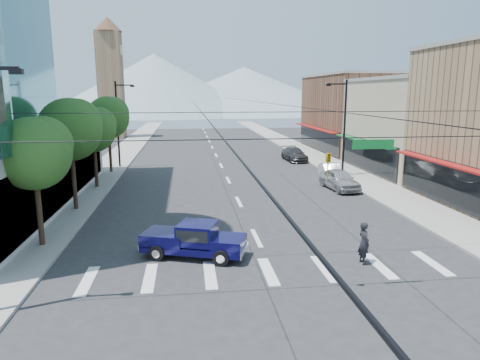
{
  "coord_description": "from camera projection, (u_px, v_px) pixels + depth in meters",
  "views": [
    {
      "loc": [
        -3.66,
        -16.05,
        7.82
      ],
      "look_at": [
        -0.74,
        7.37,
        3.0
      ],
      "focal_mm": 32.0,
      "sensor_mm": 36.0,
      "label": 1
    }
  ],
  "objects": [
    {
      "name": "parked_car_far",
      "position": [
        294.0,
        154.0,
        49.99
      ],
      "size": [
        2.37,
        5.35,
        1.53
      ],
      "primitive_type": "imported",
      "rotation": [
        0.0,
        0.0,
        0.04
      ],
      "color": "#303033",
      "rests_on": "ground"
    },
    {
      "name": "parked_car_mid",
      "position": [
        330.0,
        172.0,
        39.34
      ],
      "size": [
        1.87,
        4.42,
        1.42
      ],
      "primitive_type": "imported",
      "rotation": [
        0.0,
        0.0,
        -0.09
      ],
      "color": "white",
      "rests_on": "ground"
    },
    {
      "name": "tree_far",
      "position": [
        110.0,
        116.0,
        41.5
      ],
      "size": [
        4.09,
        4.09,
        7.52
      ],
      "color": "black",
      "rests_on": "ground"
    },
    {
      "name": "pedestrian",
      "position": [
        364.0,
        243.0,
        19.78
      ],
      "size": [
        0.55,
        0.78,
        2.01
      ],
      "primitive_type": "imported",
      "rotation": [
        0.0,
        0.0,
        1.67
      ],
      "color": "black",
      "rests_on": "ground"
    },
    {
      "name": "shop_far",
      "position": [
        362.0,
        114.0,
        57.93
      ],
      "size": [
        12.0,
        18.0,
        10.0
      ],
      "primitive_type": "cube",
      "color": "brown",
      "rests_on": "ground"
    },
    {
      "name": "sidewalk_left",
      "position": [
        122.0,
        154.0,
        55.04
      ],
      "size": [
        4.0,
        120.0,
        0.15
      ],
      "primitive_type": "cube",
      "color": "gray",
      "rests_on": "ground"
    },
    {
      "name": "shop_mid",
      "position": [
        426.0,
        127.0,
        42.48
      ],
      "size": [
        12.0,
        14.0,
        9.0
      ],
      "primitive_type": "cube",
      "color": "tan",
      "rests_on": "ground"
    },
    {
      "name": "tree_midnear",
      "position": [
        72.0,
        128.0,
        27.89
      ],
      "size": [
        4.09,
        4.09,
        7.52
      ],
      "color": "black",
      "rests_on": "ground"
    },
    {
      "name": "lamp_pole_nw",
      "position": [
        119.0,
        121.0,
        44.5
      ],
      "size": [
        2.0,
        0.25,
        9.0
      ],
      "color": "black",
      "rests_on": "ground"
    },
    {
      "name": "tree_near",
      "position": [
        37.0,
        151.0,
        21.2
      ],
      "size": [
        3.65,
        3.64,
        6.71
      ],
      "color": "black",
      "rests_on": "ground"
    },
    {
      "name": "pickup_truck",
      "position": [
        193.0,
        239.0,
        20.64
      ],
      "size": [
        5.32,
        3.29,
        1.7
      ],
      "rotation": [
        0.0,
        0.0,
        -0.33
      ],
      "color": "#090738",
      "rests_on": "ground"
    },
    {
      "name": "sidewalk_right",
      "position": [
        303.0,
        151.0,
        57.95
      ],
      "size": [
        4.0,
        120.0,
        0.15
      ],
      "primitive_type": "cube",
      "color": "gray",
      "rests_on": "ground"
    },
    {
      "name": "parked_car_near",
      "position": [
        339.0,
        179.0,
        35.13
      ],
      "size": [
        2.41,
        5.05,
        1.67
      ],
      "primitive_type": "imported",
      "rotation": [
        0.0,
        0.0,
        0.09
      ],
      "color": "#A0A1A5",
      "rests_on": "ground"
    },
    {
      "name": "clock_tower",
      "position": [
        110.0,
        76.0,
        73.76
      ],
      "size": [
        4.8,
        4.8,
        20.4
      ],
      "color": "#8C6B4C",
      "rests_on": "ground"
    },
    {
      "name": "tree_midfar",
      "position": [
        95.0,
        128.0,
        34.81
      ],
      "size": [
        3.65,
        3.64,
        6.71
      ],
      "color": "black",
      "rests_on": "ground"
    },
    {
      "name": "ground",
      "position": [
        280.0,
        286.0,
        17.62
      ],
      "size": [
        160.0,
        160.0,
        0.0
      ],
      "primitive_type": "plane",
      "color": "#28282B",
      "rests_on": "ground"
    },
    {
      "name": "mountain_right",
      "position": [
        244.0,
        90.0,
        173.8
      ],
      "size": [
        90.0,
        90.0,
        18.0
      ],
      "primitive_type": "cone",
      "color": "gray",
      "rests_on": "ground"
    },
    {
      "name": "lamp_pole_ne",
      "position": [
        343.0,
        125.0,
        39.31
      ],
      "size": [
        2.0,
        0.25,
        9.0
      ],
      "color": "black",
      "rests_on": "ground"
    },
    {
      "name": "mountain_left",
      "position": [
        155.0,
        84.0,
        159.43
      ],
      "size": [
        80.0,
        80.0,
        22.0
      ],
      "primitive_type": "cone",
      "color": "gray",
      "rests_on": "ground"
    },
    {
      "name": "signal_rig",
      "position": [
        293.0,
        181.0,
        15.74
      ],
      "size": [
        21.8,
        0.2,
        9.0
      ],
      "color": "black",
      "rests_on": "ground"
    }
  ]
}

